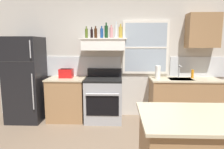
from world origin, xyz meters
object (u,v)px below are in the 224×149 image
(paper_towel_roll, at_px, (158,72))
(bottle_clear_tall, at_px, (116,31))
(bottle_balsamic_dark, at_px, (92,34))
(bottle_dark_green_wine, at_px, (106,32))
(dish_soap_bottle, at_px, (192,74))
(refrigerator, at_px, (26,79))
(bottle_olive_oil_square, at_px, (86,33))
(bottle_rose_pink, at_px, (111,33))
(bottle_blue_liqueur, at_px, (102,33))
(stove_range, at_px, (104,99))
(bottle_brown_stout, at_px, (96,33))
(toaster, at_px, (66,73))
(bottle_champagne_gold_foil, at_px, (121,32))

(paper_towel_roll, bearing_deg, bottle_clear_tall, 174.64)
(bottle_balsamic_dark, distance_m, bottle_clear_tall, 0.52)
(bottle_dark_green_wine, xyz_separation_m, bottle_clear_tall, (0.20, 0.05, 0.01))
(paper_towel_roll, xyz_separation_m, dish_soap_bottle, (0.75, 0.10, -0.04))
(refrigerator, relative_size, bottle_balsamic_dark, 7.57)
(bottle_olive_oil_square, relative_size, paper_towel_roll, 0.89)
(bottle_rose_pink, bearing_deg, refrigerator, -176.77)
(bottle_blue_liqueur, height_order, paper_towel_roll, bottle_blue_liqueur)
(stove_range, relative_size, bottle_rose_pink, 4.08)
(refrigerator, bearing_deg, stove_range, 0.79)
(bottle_balsamic_dark, xyz_separation_m, bottle_dark_green_wine, (0.31, -0.08, 0.03))
(stove_range, relative_size, bottle_dark_green_wine, 3.48)
(refrigerator, distance_m, bottle_olive_oil_square, 1.61)
(paper_towel_roll, bearing_deg, bottle_blue_liqueur, 175.54)
(bottle_brown_stout, xyz_separation_m, bottle_blue_liqueur, (0.12, 0.09, 0.00))
(bottle_olive_oil_square, bearing_deg, bottle_dark_green_wine, -1.35)
(toaster, xyz_separation_m, bottle_balsamic_dark, (0.55, 0.06, 0.83))
(dish_soap_bottle, bearing_deg, bottle_olive_oil_square, -178.56)
(bottle_olive_oil_square, xyz_separation_m, bottle_rose_pink, (0.52, -0.00, 0.01))
(bottle_balsamic_dark, relative_size, bottle_rose_pink, 0.88)
(bottle_clear_tall, xyz_separation_m, dish_soap_bottle, (1.62, 0.02, -0.89))
(bottle_champagne_gold_foil, height_order, paper_towel_roll, bottle_champagne_gold_foil)
(bottle_champagne_gold_foil, xyz_separation_m, paper_towel_roll, (0.78, -0.06, -0.82))
(bottle_clear_tall, height_order, bottle_champagne_gold_foil, bottle_clear_tall)
(toaster, height_order, paper_towel_roll, paper_towel_roll)
(bottle_brown_stout, distance_m, dish_soap_bottle, 2.21)
(bottle_olive_oil_square, distance_m, bottle_rose_pink, 0.52)
(toaster, bearing_deg, bottle_champagne_gold_foil, 0.59)
(stove_range, height_order, bottle_balsamic_dark, bottle_balsamic_dark)
(bottle_clear_tall, height_order, paper_towel_roll, bottle_clear_tall)
(bottle_rose_pink, xyz_separation_m, dish_soap_bottle, (1.72, 0.06, -0.86))
(bottle_dark_green_wine, height_order, bottle_clear_tall, bottle_clear_tall)
(bottle_blue_liqueur, bearing_deg, toaster, -176.71)
(bottle_balsamic_dark, height_order, dish_soap_bottle, bottle_balsamic_dark)
(bottle_olive_oil_square, relative_size, dish_soap_bottle, 1.34)
(toaster, height_order, bottle_champagne_gold_foil, bottle_champagne_gold_foil)
(refrigerator, bearing_deg, bottle_rose_pink, 3.23)
(bottle_champagne_gold_foil, bearing_deg, paper_towel_roll, -4.35)
(bottle_brown_stout, height_order, bottle_blue_liqueur, bottle_blue_liqueur)
(refrigerator, relative_size, paper_towel_roll, 6.56)
(bottle_blue_liqueur, xyz_separation_m, bottle_clear_tall, (0.30, -0.01, 0.04))
(bottle_balsamic_dark, bearing_deg, refrigerator, -173.04)
(toaster, xyz_separation_m, bottle_clear_tall, (1.07, 0.03, 0.88))
(bottle_balsamic_dark, distance_m, bottle_rose_pink, 0.42)
(refrigerator, relative_size, bottle_brown_stout, 7.28)
(bottle_dark_green_wine, bearing_deg, bottle_blue_liqueur, 149.65)
(bottle_brown_stout, height_order, bottle_dark_green_wine, bottle_dark_green_wine)
(bottle_dark_green_wine, distance_m, bottle_champagne_gold_foil, 0.30)
(bottle_rose_pink, bearing_deg, bottle_dark_green_wine, -175.74)
(toaster, height_order, bottle_blue_liqueur, bottle_blue_liqueur)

